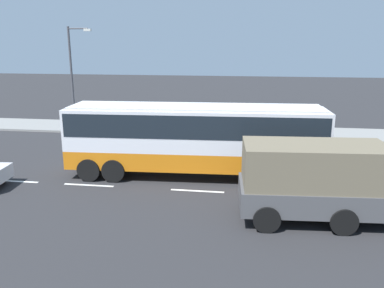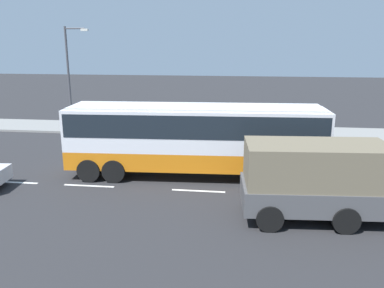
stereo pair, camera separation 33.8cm
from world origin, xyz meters
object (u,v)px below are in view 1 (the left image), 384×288
object	(u,v)px
coach_bus	(195,133)
cargo_truck	(339,180)
street_lamp	(74,72)
pedestrian_near_curb	(284,120)

from	to	relation	value
coach_bus	cargo_truck	distance (m)	7.21
cargo_truck	street_lamp	bearing A→B (deg)	136.59
cargo_truck	pedestrian_near_curb	xyz separation A→B (m)	(-0.76, 14.53, -0.57)
cargo_truck	street_lamp	distance (m)	20.92
pedestrian_near_curb	street_lamp	size ratio (longest dim) A/B	0.21
coach_bus	cargo_truck	size ratio (longest dim) A/B	1.65
cargo_truck	street_lamp	size ratio (longest dim) A/B	1.03
pedestrian_near_curb	street_lamp	distance (m)	15.69
coach_bus	cargo_truck	xyz separation A→B (m)	(5.88, -4.14, -0.60)
cargo_truck	pedestrian_near_curb	bearing A→B (deg)	88.96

